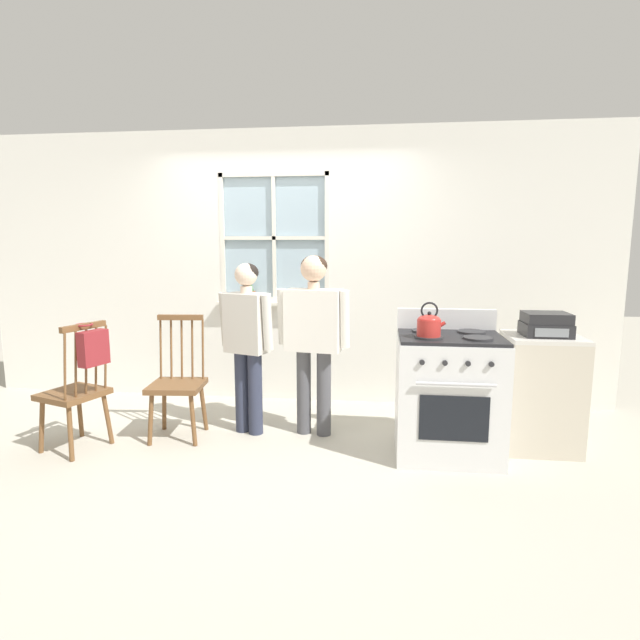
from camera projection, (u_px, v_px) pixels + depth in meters
ground_plane at (256, 453)px, 3.84m from camera, size 16.00×16.00×0.00m
wall_back at (288, 270)px, 5.01m from camera, size 6.40×0.16×2.70m
chair_by_window at (75, 393)px, 3.86m from camera, size 0.51×0.53×1.01m
chair_near_wall at (178, 384)px, 4.11m from camera, size 0.45×0.44×1.01m
person_elderly_left at (247, 334)px, 4.14m from camera, size 0.51×0.31×1.44m
person_teen_center at (314, 326)px, 4.10m from camera, size 0.62×0.28×1.50m
stove at (448, 394)px, 3.76m from camera, size 0.77×0.68×1.08m
kettle at (429, 324)px, 3.57m from camera, size 0.21×0.17×0.25m
potted_plant at (249, 293)px, 5.00m from camera, size 0.13×0.13×0.25m
handbag at (93, 347)px, 3.70m from camera, size 0.23×0.24×0.31m
side_counter at (540, 392)px, 3.89m from camera, size 0.55×0.50×0.90m
stereo at (546, 325)px, 3.78m from camera, size 0.34×0.29×0.18m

